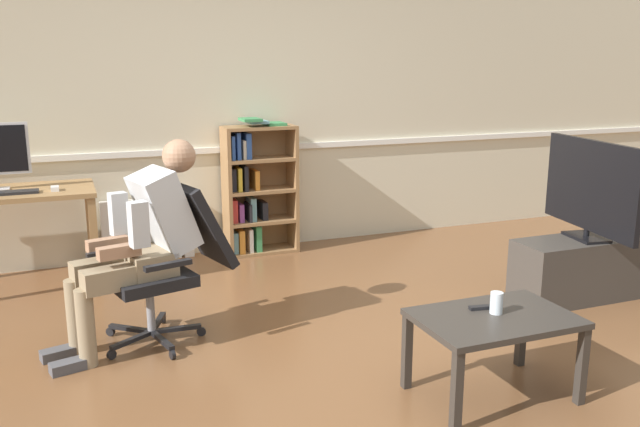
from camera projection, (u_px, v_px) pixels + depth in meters
name	position (u px, v px, depth m)	size (l,w,h in m)	color
ground_plane	(351.00, 369.00, 3.72)	(18.00, 18.00, 0.00)	brown
back_wall	(229.00, 100.00, 5.81)	(12.00, 0.13, 2.70)	beige
computer_desk	(7.00, 205.00, 4.87)	(1.23, 0.66, 0.76)	#9E7547
keyboard	(8.00, 193.00, 4.73)	(0.40, 0.12, 0.02)	black
computer_mouse	(55.00, 188.00, 4.85)	(0.06, 0.10, 0.03)	white
bookshelf	(255.00, 191.00, 5.85)	(0.64, 0.29, 1.21)	olive
radiator	(148.00, 230.00, 5.68)	(0.76, 0.08, 0.54)	white
office_chair	(173.00, 256.00, 4.05)	(0.83, 0.66, 0.96)	black
person_seated	(140.00, 240.00, 3.91)	(0.97, 0.54, 1.23)	#937F60
tv_stand	(583.00, 268.00, 4.78)	(1.05, 0.37, 0.45)	#3D3833
tv_screen	(591.00, 188.00, 4.65)	(0.25, 1.03, 0.70)	black
coffee_table	(494.00, 326.00, 3.34)	(0.79, 0.53, 0.44)	#332D28
drinking_glass	(496.00, 303.00, 3.35)	(0.06, 0.06, 0.11)	silver
spare_remote	(483.00, 307.00, 3.41)	(0.04, 0.15, 0.02)	black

